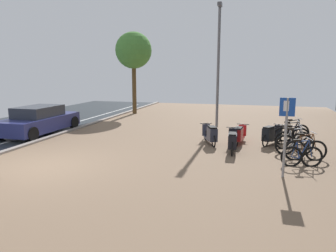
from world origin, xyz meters
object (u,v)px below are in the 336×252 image
at_px(scooter_far, 239,135).
at_px(bicycle_rack_05, 293,133).
at_px(bicycle_rack_04, 291,136).
at_px(scooter_mid, 211,134).
at_px(scooter_near, 271,135).
at_px(parking_sign, 286,128).
at_px(street_tree, 134,51).
at_px(parked_car_near, 39,121).
at_px(bicycle_rack_02, 294,144).
at_px(bicycle_rack_00, 301,156).
at_px(bicycle_rack_01, 305,150).
at_px(scooter_extra, 232,141).
at_px(lamp_post, 218,60).
at_px(bicycle_rack_03, 293,140).

bearing_deg(scooter_far, bicycle_rack_05, 27.73).
distance_m(bicycle_rack_04, bicycle_rack_05, 0.76).
bearing_deg(scooter_mid, scooter_near, 13.64).
height_order(parking_sign, street_tree, street_tree).
xyz_separation_m(scooter_far, street_tree, (-7.44, 7.49, 3.86)).
bearing_deg(bicycle_rack_05, parked_car_near, -172.92).
bearing_deg(scooter_far, bicycle_rack_02, -29.36).
bearing_deg(scooter_near, bicycle_rack_00, -74.19).
bearing_deg(bicycle_rack_04, bicycle_rack_00, -90.38).
relative_size(bicycle_rack_01, scooter_extra, 0.73).
relative_size(bicycle_rack_01, street_tree, 0.25).
distance_m(scooter_near, parked_car_near, 10.43).
height_order(bicycle_rack_02, street_tree, street_tree).
xyz_separation_m(bicycle_rack_02, scooter_extra, (-2.14, -0.29, 0.05)).
relative_size(scooter_far, parking_sign, 0.81).
height_order(bicycle_rack_00, lamp_post, lamp_post).
bearing_deg(lamp_post, bicycle_rack_00, -62.30).
xyz_separation_m(scooter_near, parking_sign, (0.16, -3.98, 0.98)).
height_order(bicycle_rack_00, bicycle_rack_04, bicycle_rack_04).
bearing_deg(street_tree, scooter_extra, -50.73).
bearing_deg(lamp_post, bicycle_rack_04, -45.03).
relative_size(scooter_extra, lamp_post, 0.30).
relative_size(scooter_near, scooter_mid, 0.92).
xyz_separation_m(bicycle_rack_05, scooter_far, (-2.17, -1.14, 0.03)).
distance_m(bicycle_rack_00, bicycle_rack_03, 2.25).
bearing_deg(parked_car_near, scooter_mid, -0.91).
height_order(parked_car_near, street_tree, street_tree).
relative_size(bicycle_rack_02, bicycle_rack_03, 1.01).
bearing_deg(bicycle_rack_01, bicycle_rack_04, 95.07).
distance_m(bicycle_rack_03, scooter_extra, 2.41).
bearing_deg(bicycle_rack_05, bicycle_rack_03, -96.38).
relative_size(scooter_near, parking_sign, 0.71).
relative_size(bicycle_rack_00, scooter_mid, 0.75).
xyz_separation_m(bicycle_rack_01, bicycle_rack_03, (-0.22, 1.50, 0.00)).
xyz_separation_m(bicycle_rack_01, scooter_extra, (-2.40, 0.46, 0.06)).
xyz_separation_m(bicycle_rack_02, scooter_far, (-1.97, 1.11, 0.02)).
height_order(scooter_near, street_tree, street_tree).
relative_size(bicycle_rack_00, bicycle_rack_05, 0.93).
xyz_separation_m(scooter_near, street_tree, (-8.66, 7.32, 3.84)).
bearing_deg(bicycle_rack_03, bicycle_rack_01, -81.61).
relative_size(bicycle_rack_01, parking_sign, 0.62).
relative_size(scooter_near, parked_car_near, 0.37).
height_order(bicycle_rack_04, street_tree, street_tree).
bearing_deg(bicycle_rack_05, scooter_extra, -132.73).
bearing_deg(scooter_extra, lamp_post, 102.70).
height_order(bicycle_rack_04, scooter_extra, bicycle_rack_04).
relative_size(parked_car_near, parking_sign, 1.89).
distance_m(scooter_extra, lamp_post, 6.10).
distance_m(bicycle_rack_05, scooter_near, 1.36).
bearing_deg(scooter_far, parking_sign, -70.16).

